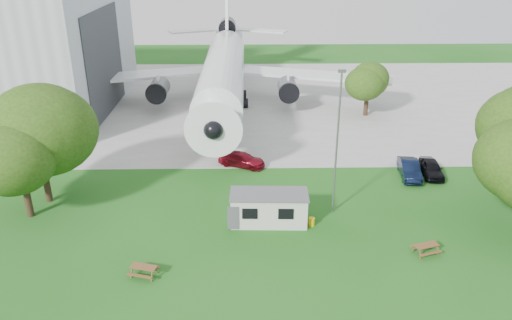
{
  "coord_description": "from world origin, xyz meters",
  "views": [
    {
      "loc": [
        1.06,
        -30.37,
        20.93
      ],
      "look_at": [
        1.81,
        8.0,
        4.0
      ],
      "focal_mm": 35.0,
      "sensor_mm": 36.0,
      "label": 1
    }
  ],
  "objects_px": {
    "picnic_west": "(144,276)",
    "picnic_east": "(425,254)",
    "airliner": "(224,68)",
    "site_cabin": "(269,208)"
  },
  "relations": [
    {
      "from": "airliner",
      "to": "picnic_east",
      "type": "relative_size",
      "value": 26.52
    },
    {
      "from": "airliner",
      "to": "picnic_east",
      "type": "xyz_separation_m",
      "value": [
        16.01,
        -35.96,
        -5.27
      ]
    },
    {
      "from": "airliner",
      "to": "site_cabin",
      "type": "xyz_separation_m",
      "value": [
        4.79,
        -31.3,
        -3.96
      ]
    },
    {
      "from": "picnic_west",
      "to": "picnic_east",
      "type": "xyz_separation_m",
      "value": [
        20.02,
        2.22,
        0.0
      ]
    },
    {
      "from": "airliner",
      "to": "picnic_east",
      "type": "distance_m",
      "value": 39.71
    },
    {
      "from": "site_cabin",
      "to": "picnic_west",
      "type": "relative_size",
      "value": 3.77
    },
    {
      "from": "picnic_east",
      "to": "site_cabin",
      "type": "bearing_deg",
      "value": 139.43
    },
    {
      "from": "picnic_west",
      "to": "picnic_east",
      "type": "relative_size",
      "value": 1.0
    },
    {
      "from": "airliner",
      "to": "picnic_west",
      "type": "height_order",
      "value": "airliner"
    },
    {
      "from": "airliner",
      "to": "picnic_east",
      "type": "bearing_deg",
      "value": -66.0
    }
  ]
}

